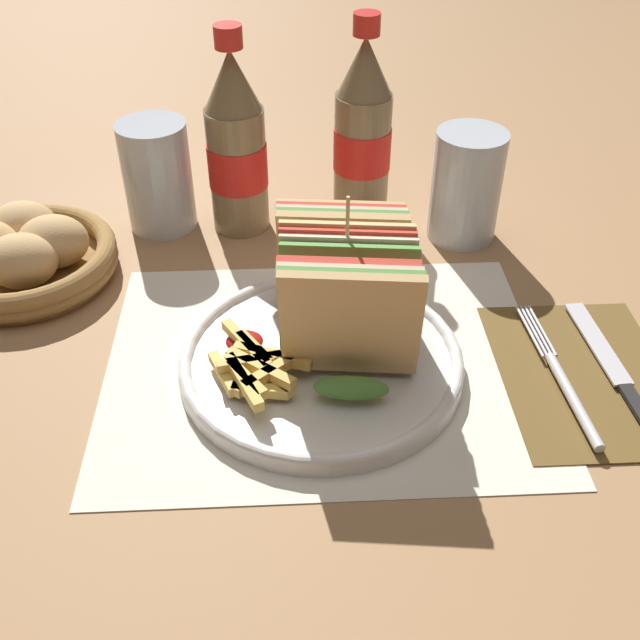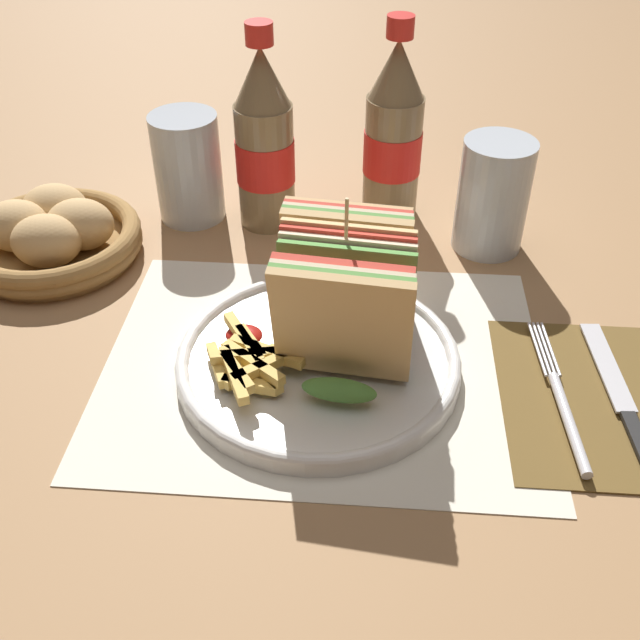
{
  "view_description": "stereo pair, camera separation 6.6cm",
  "coord_description": "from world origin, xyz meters",
  "px_view_note": "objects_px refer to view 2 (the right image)",
  "views": [
    {
      "loc": [
        -0.05,
        -0.49,
        0.45
      ],
      "look_at": [
        -0.02,
        0.03,
        0.04
      ],
      "focal_mm": 42.0,
      "sensor_mm": 36.0,
      "label": 1
    },
    {
      "loc": [
        0.02,
        -0.49,
        0.45
      ],
      "look_at": [
        -0.02,
        0.03,
        0.04
      ],
      "focal_mm": 42.0,
      "sensor_mm": 36.0,
      "label": 2
    }
  ],
  "objects_px": {
    "glass_near": "(492,202)",
    "bread_basket": "(52,236)",
    "club_sandwich": "(347,295)",
    "fork": "(563,406)",
    "glass_far": "(188,167)",
    "plate_main": "(318,360)",
    "knife": "(621,398)",
    "coke_bottle_near": "(265,143)",
    "coke_bottle_far": "(393,135)"
  },
  "relations": [
    {
      "from": "club_sandwich",
      "to": "knife",
      "type": "height_order",
      "value": "club_sandwich"
    },
    {
      "from": "glass_far",
      "to": "glass_near",
      "type": "bearing_deg",
      "value": -6.72
    },
    {
      "from": "coke_bottle_near",
      "to": "glass_near",
      "type": "distance_m",
      "value": 0.25
    },
    {
      "from": "coke_bottle_far",
      "to": "glass_far",
      "type": "bearing_deg",
      "value": -173.39
    },
    {
      "from": "knife",
      "to": "glass_far",
      "type": "bearing_deg",
      "value": 142.78
    },
    {
      "from": "club_sandwich",
      "to": "bread_basket",
      "type": "height_order",
      "value": "club_sandwich"
    },
    {
      "from": "fork",
      "to": "knife",
      "type": "distance_m",
      "value": 0.05
    },
    {
      "from": "fork",
      "to": "coke_bottle_far",
      "type": "bearing_deg",
      "value": 110.56
    },
    {
      "from": "glass_near",
      "to": "bread_basket",
      "type": "distance_m",
      "value": 0.47
    },
    {
      "from": "fork",
      "to": "bread_basket",
      "type": "relative_size",
      "value": 0.98
    },
    {
      "from": "club_sandwich",
      "to": "glass_near",
      "type": "bearing_deg",
      "value": 54.63
    },
    {
      "from": "coke_bottle_near",
      "to": "fork",
      "type": "bearing_deg",
      "value": -45.63
    },
    {
      "from": "fork",
      "to": "coke_bottle_far",
      "type": "distance_m",
      "value": 0.37
    },
    {
      "from": "fork",
      "to": "coke_bottle_near",
      "type": "bearing_deg",
      "value": 130.71
    },
    {
      "from": "glass_near",
      "to": "bread_basket",
      "type": "relative_size",
      "value": 0.65
    },
    {
      "from": "plate_main",
      "to": "knife",
      "type": "bearing_deg",
      "value": -5.25
    },
    {
      "from": "bread_basket",
      "to": "glass_near",
      "type": "bearing_deg",
      "value": 7.03
    },
    {
      "from": "club_sandwich",
      "to": "coke_bottle_far",
      "type": "relative_size",
      "value": 0.78
    },
    {
      "from": "fork",
      "to": "glass_far",
      "type": "relative_size",
      "value": 1.51
    },
    {
      "from": "fork",
      "to": "bread_basket",
      "type": "height_order",
      "value": "bread_basket"
    },
    {
      "from": "fork",
      "to": "knife",
      "type": "relative_size",
      "value": 0.95
    },
    {
      "from": "plate_main",
      "to": "club_sandwich",
      "type": "distance_m",
      "value": 0.07
    },
    {
      "from": "knife",
      "to": "bread_basket",
      "type": "distance_m",
      "value": 0.59
    },
    {
      "from": "plate_main",
      "to": "coke_bottle_far",
      "type": "distance_m",
      "value": 0.3
    },
    {
      "from": "plate_main",
      "to": "knife",
      "type": "distance_m",
      "value": 0.26
    },
    {
      "from": "plate_main",
      "to": "coke_bottle_near",
      "type": "relative_size",
      "value": 1.12
    },
    {
      "from": "glass_near",
      "to": "glass_far",
      "type": "height_order",
      "value": "same"
    },
    {
      "from": "plate_main",
      "to": "club_sandwich",
      "type": "height_order",
      "value": "club_sandwich"
    },
    {
      "from": "plate_main",
      "to": "glass_far",
      "type": "height_order",
      "value": "glass_far"
    },
    {
      "from": "club_sandwich",
      "to": "coke_bottle_near",
      "type": "height_order",
      "value": "coke_bottle_near"
    },
    {
      "from": "glass_near",
      "to": "bread_basket",
      "type": "bearing_deg",
      "value": -172.97
    },
    {
      "from": "knife",
      "to": "bread_basket",
      "type": "height_order",
      "value": "bread_basket"
    },
    {
      "from": "glass_near",
      "to": "glass_far",
      "type": "bearing_deg",
      "value": 173.28
    },
    {
      "from": "glass_far",
      "to": "bread_basket",
      "type": "distance_m",
      "value": 0.17
    },
    {
      "from": "club_sandwich",
      "to": "glass_near",
      "type": "distance_m",
      "value": 0.25
    },
    {
      "from": "club_sandwich",
      "to": "knife",
      "type": "distance_m",
      "value": 0.25
    },
    {
      "from": "glass_far",
      "to": "bread_basket",
      "type": "xyz_separation_m",
      "value": [
        -0.13,
        -0.1,
        -0.04
      ]
    },
    {
      "from": "club_sandwich",
      "to": "bread_basket",
      "type": "xyz_separation_m",
      "value": [
        -0.32,
        0.15,
        -0.05
      ]
    },
    {
      "from": "club_sandwich",
      "to": "plate_main",
      "type": "bearing_deg",
      "value": -147.55
    },
    {
      "from": "plate_main",
      "to": "knife",
      "type": "height_order",
      "value": "plate_main"
    },
    {
      "from": "club_sandwich",
      "to": "fork",
      "type": "bearing_deg",
      "value": -16.4
    },
    {
      "from": "glass_far",
      "to": "bread_basket",
      "type": "bearing_deg",
      "value": -143.21
    },
    {
      "from": "plate_main",
      "to": "knife",
      "type": "relative_size",
      "value": 1.29
    },
    {
      "from": "coke_bottle_far",
      "to": "knife",
      "type": "bearing_deg",
      "value": -57.49
    },
    {
      "from": "plate_main",
      "to": "glass_far",
      "type": "distance_m",
      "value": 0.31
    },
    {
      "from": "club_sandwich",
      "to": "coke_bottle_near",
      "type": "xyz_separation_m",
      "value": [
        -0.1,
        0.24,
        0.02
      ]
    },
    {
      "from": "knife",
      "to": "glass_near",
      "type": "distance_m",
      "value": 0.26
    },
    {
      "from": "club_sandwich",
      "to": "bread_basket",
      "type": "relative_size",
      "value": 0.93
    },
    {
      "from": "plate_main",
      "to": "glass_near",
      "type": "height_order",
      "value": "glass_near"
    },
    {
      "from": "club_sandwich",
      "to": "glass_far",
      "type": "bearing_deg",
      "value": 128.12
    }
  ]
}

